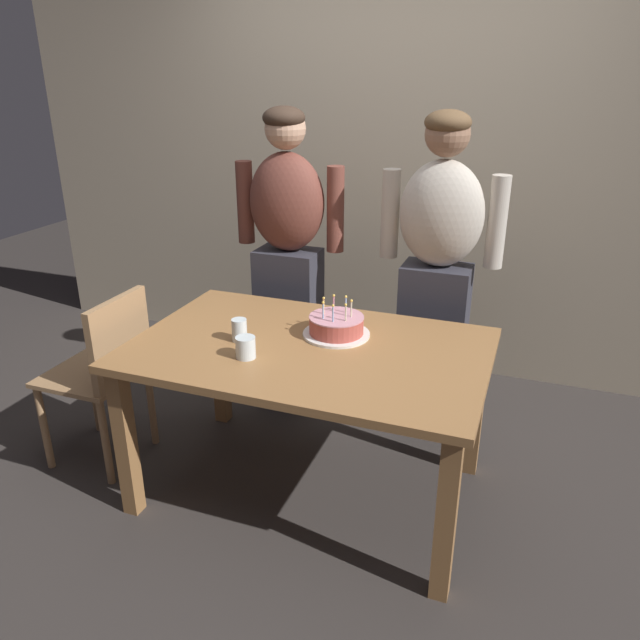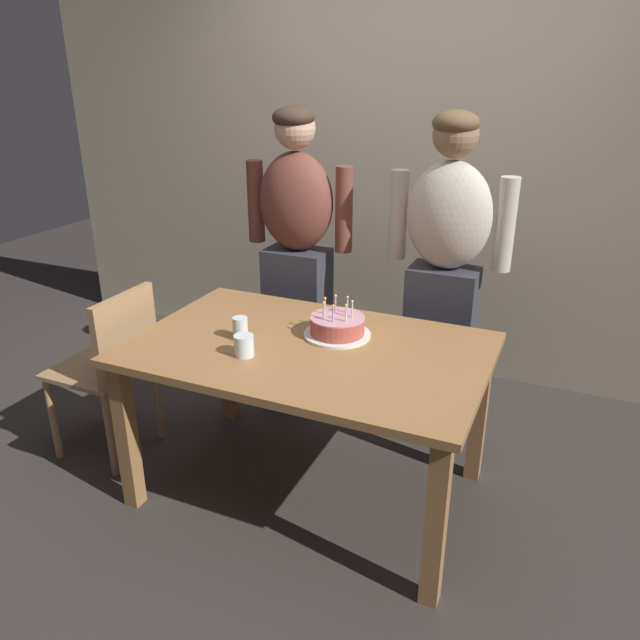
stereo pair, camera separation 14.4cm
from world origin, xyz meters
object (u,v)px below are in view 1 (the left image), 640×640
(water_glass_far, at_px, (246,347))
(person_man_bearded, at_px, (288,258))
(water_glass_near, at_px, (239,330))
(birthday_cake, at_px, (336,326))
(dining_chair, at_px, (107,367))
(person_woman_cardigan, at_px, (437,275))

(water_glass_far, bearing_deg, person_man_bearded, 102.85)
(water_glass_near, bearing_deg, person_man_bearded, 98.14)
(birthday_cake, height_order, dining_chair, birthday_cake)
(water_glass_near, bearing_deg, dining_chair, -175.87)
(person_woman_cardigan, relative_size, dining_chair, 1.90)
(birthday_cake, xyz_separation_m, water_glass_far, (-0.27, -0.34, 0.00))
(birthday_cake, relative_size, person_man_bearded, 0.18)
(water_glass_near, xyz_separation_m, person_woman_cardigan, (0.70, 0.80, 0.08))
(water_glass_near, distance_m, person_man_bearded, 0.81)
(dining_chair, bearing_deg, person_woman_cardigan, 121.45)
(birthday_cake, height_order, water_glass_near, birthday_cake)
(birthday_cake, xyz_separation_m, dining_chair, (-1.07, -0.25, -0.27))
(birthday_cake, bearing_deg, water_glass_far, -128.69)
(person_man_bearded, relative_size, person_woman_cardigan, 1.00)
(birthday_cake, height_order, person_woman_cardigan, person_woman_cardigan)
(water_glass_far, xyz_separation_m, person_man_bearded, (-0.21, 0.94, 0.09))
(water_glass_far, distance_m, dining_chair, 0.84)
(water_glass_near, distance_m, dining_chair, 0.75)
(person_man_bearded, relative_size, dining_chair, 1.90)
(dining_chair, bearing_deg, birthday_cake, 103.20)
(water_glass_far, bearing_deg, person_woman_cardigan, 57.60)
(birthday_cake, bearing_deg, dining_chair, -166.80)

